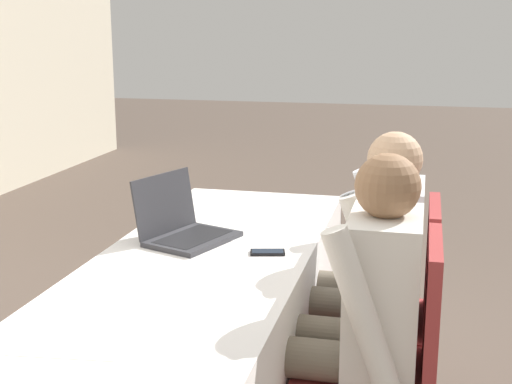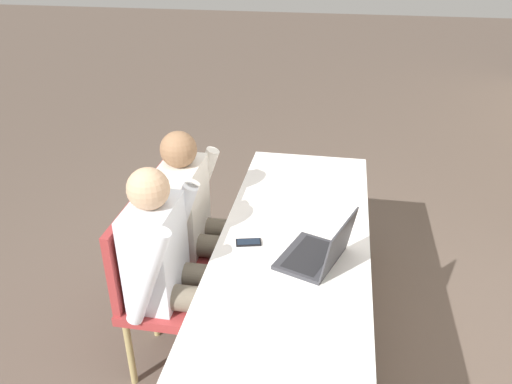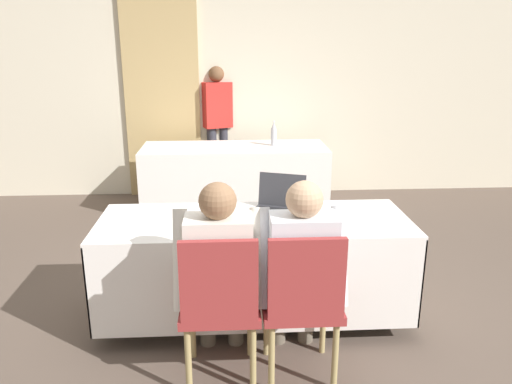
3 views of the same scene
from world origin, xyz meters
TOP-DOWN VIEW (x-y plane):
  - ground_plane at (0.00, 0.00)m, footprint 24.00×24.00m
  - conference_table_near at (0.00, 0.00)m, footprint 2.08×0.76m
  - laptop at (0.18, 0.13)m, footprint 0.41×0.38m
  - cell_phone at (0.08, -0.22)m, footprint 0.09×0.14m
  - paper_beside_laptop at (-0.31, -0.01)m, footprint 0.26×0.33m
  - paper_centre_table at (-0.76, 0.11)m, footprint 0.24×0.32m
  - paper_left_edge at (0.33, 0.03)m, footprint 0.28×0.34m
  - chair_near_left at (-0.23, -0.68)m, footprint 0.44×0.44m
  - chair_near_right at (0.23, -0.68)m, footprint 0.44×0.44m
  - person_checkered_shirt at (-0.23, -0.58)m, footprint 0.50×0.52m
  - person_white_shirt at (0.23, -0.58)m, footprint 0.50×0.52m

SIDE VIEW (x-z plane):
  - ground_plane at x=0.00m, z-range 0.00..0.00m
  - chair_near_left at x=-0.23m, z-range 0.06..0.98m
  - chair_near_right at x=0.23m, z-range 0.06..0.98m
  - conference_table_near at x=0.00m, z-range 0.19..0.93m
  - person_checkered_shirt at x=-0.23m, z-range 0.08..1.27m
  - person_white_shirt at x=0.23m, z-range 0.08..1.27m
  - paper_beside_laptop at x=-0.31m, z-range 0.74..0.74m
  - paper_centre_table at x=-0.76m, z-range 0.74..0.74m
  - paper_left_edge at x=0.33m, z-range 0.74..0.74m
  - cell_phone at x=0.08m, z-range 0.74..0.75m
  - laptop at x=0.18m, z-range 0.66..0.91m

